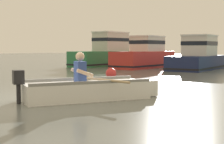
# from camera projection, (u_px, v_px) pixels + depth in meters

# --- Properties ---
(ground_plane) EXTENTS (120.00, 120.00, 0.00)m
(ground_plane) POSITION_uv_depth(u_px,v_px,m) (44.00, 97.00, 8.98)
(ground_plane) COLOR slate
(rowboat_with_person) EXTENTS (2.56, 3.43, 1.19)m
(rowboat_with_person) POSITION_uv_depth(u_px,v_px,m) (89.00, 89.00, 8.56)
(rowboat_with_person) COLOR white
(rowboat_with_person) RESTS_ON ground
(moored_boat_green) EXTENTS (2.25, 6.27, 2.47)m
(moored_boat_green) POSITION_uv_depth(u_px,v_px,m) (108.00, 53.00, 24.65)
(moored_boat_green) COLOR #287042
(moored_boat_green) RESTS_ON ground
(moored_boat_red) EXTENTS (2.17, 5.23, 2.10)m
(moored_boat_red) POSITION_uv_depth(u_px,v_px,m) (145.00, 56.00, 22.26)
(moored_boat_red) COLOR #B72D28
(moored_boat_red) RESTS_ON ground
(moored_boat_navy) EXTENTS (2.18, 5.26, 2.09)m
(moored_boat_navy) POSITION_uv_depth(u_px,v_px,m) (198.00, 57.00, 20.53)
(moored_boat_navy) COLOR #19234C
(moored_boat_navy) RESTS_ON ground
(mooring_buoy) EXTENTS (0.45, 0.45, 0.45)m
(mooring_buoy) POSITION_uv_depth(u_px,v_px,m) (111.00, 73.00, 14.37)
(mooring_buoy) COLOR red
(mooring_buoy) RESTS_ON ground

